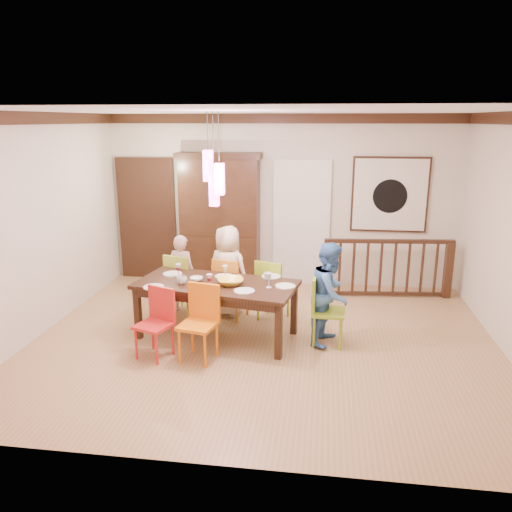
# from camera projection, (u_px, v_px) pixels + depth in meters

# --- Properties ---
(floor) EXTENTS (6.00, 6.00, 0.00)m
(floor) POSITION_uv_depth(u_px,v_px,m) (264.00, 340.00, 6.55)
(floor) COLOR #A37C4F
(floor) RESTS_ON ground
(ceiling) EXTENTS (6.00, 6.00, 0.00)m
(ceiling) POSITION_uv_depth(u_px,v_px,m) (265.00, 111.00, 5.79)
(ceiling) COLOR white
(ceiling) RESTS_ON wall_back
(wall_back) EXTENTS (6.00, 0.00, 6.00)m
(wall_back) POSITION_uv_depth(u_px,v_px,m) (282.00, 201.00, 8.56)
(wall_back) COLOR beige
(wall_back) RESTS_ON floor
(wall_left) EXTENTS (0.00, 5.00, 5.00)m
(wall_left) POSITION_uv_depth(u_px,v_px,m) (38.00, 226.00, 6.56)
(wall_left) COLOR beige
(wall_left) RESTS_ON floor
(crown_molding) EXTENTS (6.00, 5.00, 0.16)m
(crown_molding) POSITION_uv_depth(u_px,v_px,m) (265.00, 118.00, 5.81)
(crown_molding) COLOR black
(crown_molding) RESTS_ON wall_back
(panel_door) EXTENTS (1.04, 0.07, 2.24)m
(panel_door) POSITION_uv_depth(u_px,v_px,m) (148.00, 221.00, 8.93)
(panel_door) COLOR black
(panel_door) RESTS_ON wall_back
(white_doorway) EXTENTS (0.97, 0.05, 2.22)m
(white_doorway) POSITION_uv_depth(u_px,v_px,m) (301.00, 225.00, 8.59)
(white_doorway) COLOR silver
(white_doorway) RESTS_ON wall_back
(painting) EXTENTS (1.25, 0.06, 1.25)m
(painting) POSITION_uv_depth(u_px,v_px,m) (390.00, 195.00, 8.25)
(painting) COLOR black
(painting) RESTS_ON wall_back
(pendant_cluster) EXTENTS (0.27, 0.21, 1.14)m
(pendant_cluster) POSITION_uv_depth(u_px,v_px,m) (214.00, 178.00, 6.14)
(pendant_cluster) COLOR #FD4BB2
(pendant_cluster) RESTS_ON ceiling
(dining_table) EXTENTS (2.20, 1.29, 0.75)m
(dining_table) POSITION_uv_depth(u_px,v_px,m) (216.00, 289.00, 6.52)
(dining_table) COLOR black
(dining_table) RESTS_ON floor
(chair_far_left) EXTENTS (0.52, 0.52, 0.92)m
(chair_far_left) POSITION_uv_depth(u_px,v_px,m) (184.00, 279.00, 7.37)
(chair_far_left) COLOR #AACC39
(chair_far_left) RESTS_ON floor
(chair_far_mid) EXTENTS (0.52, 0.52, 0.91)m
(chair_far_mid) POSITION_uv_depth(u_px,v_px,m) (232.00, 283.00, 7.19)
(chair_far_mid) COLOR orange
(chair_far_mid) RESTS_ON floor
(chair_far_right) EXTENTS (0.52, 0.52, 0.90)m
(chair_far_right) POSITION_uv_depth(u_px,v_px,m) (273.00, 285.00, 7.14)
(chair_far_right) COLOR #86A81D
(chair_far_right) RESTS_ON floor
(chair_near_left) EXTENTS (0.49, 0.49, 0.85)m
(chair_near_left) POSITION_uv_depth(u_px,v_px,m) (153.00, 320.00, 5.97)
(chair_near_left) COLOR red
(chair_near_left) RESTS_ON floor
(chair_near_mid) EXTENTS (0.49, 0.49, 0.91)m
(chair_near_mid) POSITION_uv_depth(u_px,v_px,m) (198.00, 319.00, 5.90)
(chair_near_mid) COLOR orange
(chair_near_mid) RESTS_ON floor
(chair_end_right) EXTENTS (0.43, 0.43, 0.90)m
(chair_end_right) POSITION_uv_depth(u_px,v_px,m) (329.00, 306.00, 6.32)
(chair_end_right) COLOR #86A51E
(chair_end_right) RESTS_ON floor
(china_hutch) EXTENTS (1.44, 0.46, 2.27)m
(china_hutch) POSITION_uv_depth(u_px,v_px,m) (220.00, 219.00, 8.58)
(china_hutch) COLOR black
(china_hutch) RESTS_ON floor
(balustrade) EXTENTS (2.07, 0.28, 0.96)m
(balustrade) POSITION_uv_depth(u_px,v_px,m) (388.00, 267.00, 8.05)
(balustrade) COLOR black
(balustrade) RESTS_ON floor
(person_far_left) EXTENTS (0.48, 0.37, 1.18)m
(person_far_left) POSITION_uv_depth(u_px,v_px,m) (182.00, 274.00, 7.39)
(person_far_left) COLOR beige
(person_far_left) RESTS_ON floor
(person_far_mid) EXTENTS (0.76, 0.63, 1.34)m
(person_far_mid) POSITION_uv_depth(u_px,v_px,m) (228.00, 271.00, 7.27)
(person_far_mid) COLOR beige
(person_far_mid) RESTS_ON floor
(person_end_right) EXTENTS (0.67, 0.77, 1.33)m
(person_end_right) POSITION_uv_depth(u_px,v_px,m) (330.00, 293.00, 6.35)
(person_end_right) COLOR #467BC5
(person_end_right) RESTS_ON floor
(serving_bowl) EXTENTS (0.40, 0.40, 0.08)m
(serving_bowl) POSITION_uv_depth(u_px,v_px,m) (230.00, 281.00, 6.41)
(serving_bowl) COLOR yellow
(serving_bowl) RESTS_ON dining_table
(small_bowl) EXTENTS (0.20, 0.20, 0.05)m
(small_bowl) POSITION_uv_depth(u_px,v_px,m) (197.00, 279.00, 6.55)
(small_bowl) COLOR white
(small_bowl) RESTS_ON dining_table
(cup_left) EXTENTS (0.16, 0.16, 0.10)m
(cup_left) POSITION_uv_depth(u_px,v_px,m) (182.00, 280.00, 6.42)
(cup_left) COLOR silver
(cup_left) RESTS_ON dining_table
(cup_right) EXTENTS (0.13, 0.13, 0.09)m
(cup_right) POSITION_uv_depth(u_px,v_px,m) (268.00, 276.00, 6.61)
(cup_right) COLOR silver
(cup_right) RESTS_ON dining_table
(plate_far_left) EXTENTS (0.26, 0.26, 0.01)m
(plate_far_left) POSITION_uv_depth(u_px,v_px,m) (173.00, 274.00, 6.84)
(plate_far_left) COLOR white
(plate_far_left) RESTS_ON dining_table
(plate_far_mid) EXTENTS (0.26, 0.26, 0.01)m
(plate_far_mid) POSITION_uv_depth(u_px,v_px,m) (224.00, 277.00, 6.72)
(plate_far_mid) COLOR white
(plate_far_mid) RESTS_ON dining_table
(plate_far_right) EXTENTS (0.26, 0.26, 0.01)m
(plate_far_right) POSITION_uv_depth(u_px,v_px,m) (271.00, 276.00, 6.72)
(plate_far_right) COLOR white
(plate_far_right) RESTS_ON dining_table
(plate_near_left) EXTENTS (0.26, 0.26, 0.01)m
(plate_near_left) POSITION_uv_depth(u_px,v_px,m) (154.00, 287.00, 6.30)
(plate_near_left) COLOR white
(plate_near_left) RESTS_ON dining_table
(plate_near_mid) EXTENTS (0.26, 0.26, 0.01)m
(plate_near_mid) POSITION_uv_depth(u_px,v_px,m) (244.00, 291.00, 6.15)
(plate_near_mid) COLOR white
(plate_near_mid) RESTS_ON dining_table
(plate_end_right) EXTENTS (0.26, 0.26, 0.01)m
(plate_end_right) POSITION_uv_depth(u_px,v_px,m) (285.00, 286.00, 6.33)
(plate_end_right) COLOR white
(plate_end_right) RESTS_ON dining_table
(wine_glass_a) EXTENTS (0.08, 0.08, 0.19)m
(wine_glass_a) POSITION_uv_depth(u_px,v_px,m) (179.00, 271.00, 6.67)
(wine_glass_a) COLOR #590C19
(wine_glass_a) RESTS_ON dining_table
(wine_glass_b) EXTENTS (0.08, 0.08, 0.19)m
(wine_glass_b) POSITION_uv_depth(u_px,v_px,m) (225.00, 272.00, 6.61)
(wine_glass_b) COLOR silver
(wine_glass_b) RESTS_ON dining_table
(wine_glass_c) EXTENTS (0.08, 0.08, 0.19)m
(wine_glass_c) POSITION_uv_depth(u_px,v_px,m) (210.00, 282.00, 6.23)
(wine_glass_c) COLOR #590C19
(wine_glass_c) RESTS_ON dining_table
(wine_glass_d) EXTENTS (0.08, 0.08, 0.19)m
(wine_glass_d) POSITION_uv_depth(u_px,v_px,m) (269.00, 280.00, 6.28)
(wine_glass_d) COLOR silver
(wine_glass_d) RESTS_ON dining_table
(napkin) EXTENTS (0.18, 0.14, 0.01)m
(napkin) POSITION_uv_depth(u_px,v_px,m) (211.00, 290.00, 6.17)
(napkin) COLOR #D83359
(napkin) RESTS_ON dining_table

